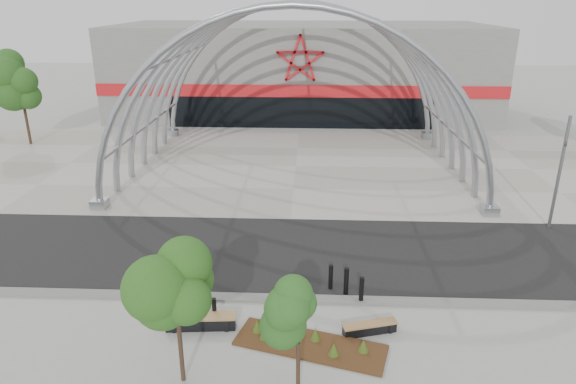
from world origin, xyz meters
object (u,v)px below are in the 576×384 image
at_px(signal_pole, 560,171).
at_px(bench_0, 201,322).
at_px(bench_1, 370,328).
at_px(bollard_2, 331,277).
at_px(street_tree_1, 298,321).
at_px(street_tree_0, 175,291).

distance_m(signal_pole, bench_0, 17.52).
bearing_deg(bench_0, bench_1, -0.22).
height_order(signal_pole, bollard_2, signal_pole).
distance_m(signal_pole, bench_1, 13.10).
bearing_deg(signal_pole, bollard_2, -150.53).
relative_size(street_tree_1, bench_1, 1.82).
distance_m(bench_1, bollard_2, 2.95).
height_order(street_tree_0, bench_0, street_tree_0).
bearing_deg(bollard_2, signal_pole, 29.47).
bearing_deg(bench_1, street_tree_1, -127.92).
xyz_separation_m(street_tree_1, bench_0, (-3.30, 2.93, -2.20)).
xyz_separation_m(bench_0, bollard_2, (4.38, 2.66, 0.26)).
relative_size(signal_pole, street_tree_1, 1.60).
distance_m(signal_pole, street_tree_0, 18.70).
distance_m(street_tree_0, bench_0, 3.67).
xyz_separation_m(bench_0, bench_1, (5.57, -0.02, -0.05)).
distance_m(bench_0, bench_1, 5.57).
height_order(signal_pole, bench_0, signal_pole).
bearing_deg(bollard_2, bench_0, -148.73).
bearing_deg(street_tree_1, bench_1, 52.08).
xyz_separation_m(street_tree_0, bench_1, (5.58, 2.45, -2.77)).
relative_size(bench_1, bollard_2, 1.85).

